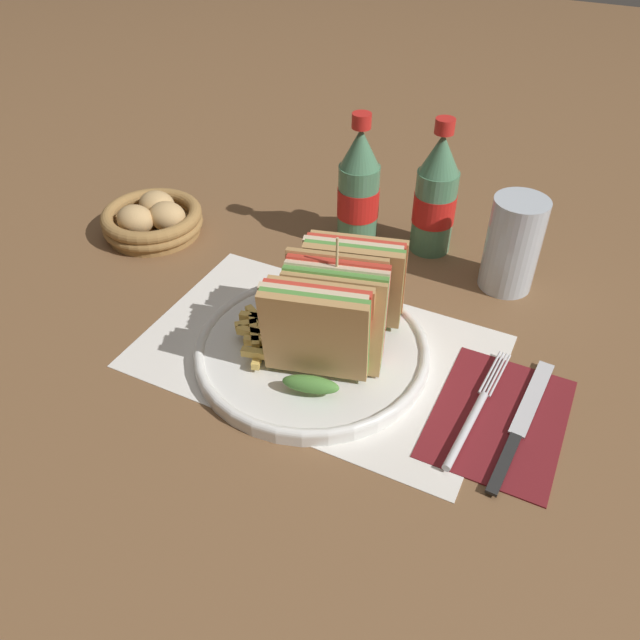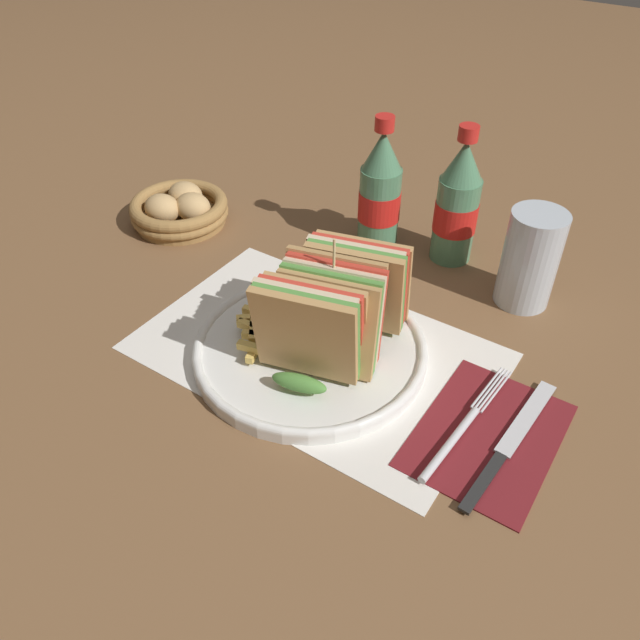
{
  "view_description": "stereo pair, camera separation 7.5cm",
  "coord_description": "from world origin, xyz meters",
  "px_view_note": "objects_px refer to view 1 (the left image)",
  "views": [
    {
      "loc": [
        0.24,
        -0.5,
        0.52
      ],
      "look_at": [
        -0.02,
        0.02,
        0.04
      ],
      "focal_mm": 35.0,
      "sensor_mm": 36.0,
      "label": 1
    },
    {
      "loc": [
        0.3,
        -0.46,
        0.52
      ],
      "look_at": [
        -0.02,
        0.02,
        0.04
      ],
      "focal_mm": 35.0,
      "sensor_mm": 36.0,
      "label": 2
    }
  ],
  "objects_px": {
    "fork": "(472,417)",
    "coke_bottle_near": "(359,191)",
    "plate_main": "(313,348)",
    "coke_bottle_far": "(436,197)",
    "glass_near": "(511,250)",
    "knife": "(521,424)",
    "club_sandwich": "(336,308)",
    "bread_basket": "(153,219)"
  },
  "relations": [
    {
      "from": "plate_main",
      "to": "glass_near",
      "type": "distance_m",
      "value": 0.31
    },
    {
      "from": "coke_bottle_near",
      "to": "coke_bottle_far",
      "type": "height_order",
      "value": "same"
    },
    {
      "from": "club_sandwich",
      "to": "bread_basket",
      "type": "height_order",
      "value": "club_sandwich"
    },
    {
      "from": "knife",
      "to": "glass_near",
      "type": "xyz_separation_m",
      "value": [
        -0.08,
        0.25,
        0.05
      ]
    },
    {
      "from": "fork",
      "to": "glass_near",
      "type": "xyz_separation_m",
      "value": [
        -0.03,
        0.27,
        0.05
      ]
    },
    {
      "from": "coke_bottle_near",
      "to": "bread_basket",
      "type": "distance_m",
      "value": 0.32
    },
    {
      "from": "knife",
      "to": "glass_near",
      "type": "bearing_deg",
      "value": 111.13
    },
    {
      "from": "plate_main",
      "to": "coke_bottle_far",
      "type": "bearing_deg",
      "value": 80.09
    },
    {
      "from": "coke_bottle_far",
      "to": "fork",
      "type": "bearing_deg",
      "value": -63.79
    },
    {
      "from": "plate_main",
      "to": "coke_bottle_far",
      "type": "relative_size",
      "value": 1.41
    },
    {
      "from": "club_sandwich",
      "to": "glass_near",
      "type": "distance_m",
      "value": 0.28
    },
    {
      "from": "club_sandwich",
      "to": "coke_bottle_near",
      "type": "xyz_separation_m",
      "value": [
        -0.08,
        0.25,
        0.01
      ]
    },
    {
      "from": "club_sandwich",
      "to": "bread_basket",
      "type": "xyz_separation_m",
      "value": [
        -0.38,
        0.13,
        -0.05
      ]
    },
    {
      "from": "coke_bottle_near",
      "to": "bread_basket",
      "type": "bearing_deg",
      "value": -158.36
    },
    {
      "from": "coke_bottle_near",
      "to": "knife",
      "type": "bearing_deg",
      "value": -40.41
    },
    {
      "from": "knife",
      "to": "coke_bottle_near",
      "type": "distance_m",
      "value": 0.41
    },
    {
      "from": "knife",
      "to": "bread_basket",
      "type": "bearing_deg",
      "value": 170.21
    },
    {
      "from": "knife",
      "to": "fork",
      "type": "bearing_deg",
      "value": -157.9
    },
    {
      "from": "fork",
      "to": "coke_bottle_near",
      "type": "bearing_deg",
      "value": 136.75
    },
    {
      "from": "coke_bottle_far",
      "to": "glass_near",
      "type": "bearing_deg",
      "value": -19.26
    },
    {
      "from": "fork",
      "to": "glass_near",
      "type": "bearing_deg",
      "value": 100.03
    },
    {
      "from": "coke_bottle_near",
      "to": "club_sandwich",
      "type": "bearing_deg",
      "value": -71.91
    },
    {
      "from": "knife",
      "to": "bread_basket",
      "type": "xyz_separation_m",
      "value": [
        -0.6,
        0.15,
        0.02
      ]
    },
    {
      "from": "club_sandwich",
      "to": "knife",
      "type": "distance_m",
      "value": 0.24
    },
    {
      "from": "club_sandwich",
      "to": "bread_basket",
      "type": "relative_size",
      "value": 1.31
    },
    {
      "from": "glass_near",
      "to": "bread_basket",
      "type": "xyz_separation_m",
      "value": [
        -0.52,
        -0.11,
        -0.03
      ]
    },
    {
      "from": "plate_main",
      "to": "coke_bottle_near",
      "type": "relative_size",
      "value": 1.41
    },
    {
      "from": "coke_bottle_near",
      "to": "glass_near",
      "type": "relative_size",
      "value": 1.52
    },
    {
      "from": "fork",
      "to": "coke_bottle_near",
      "type": "height_order",
      "value": "coke_bottle_near"
    },
    {
      "from": "bread_basket",
      "to": "glass_near",
      "type": "bearing_deg",
      "value": 11.38
    },
    {
      "from": "coke_bottle_far",
      "to": "coke_bottle_near",
      "type": "bearing_deg",
      "value": -163.05
    },
    {
      "from": "fork",
      "to": "knife",
      "type": "distance_m",
      "value": 0.05
    },
    {
      "from": "plate_main",
      "to": "coke_bottle_far",
      "type": "distance_m",
      "value": 0.31
    },
    {
      "from": "club_sandwich",
      "to": "fork",
      "type": "xyz_separation_m",
      "value": [
        0.18,
        -0.03,
        -0.07
      ]
    },
    {
      "from": "plate_main",
      "to": "coke_bottle_near",
      "type": "bearing_deg",
      "value": 102.07
    },
    {
      "from": "plate_main",
      "to": "bread_basket",
      "type": "height_order",
      "value": "bread_basket"
    },
    {
      "from": "fork",
      "to": "glass_near",
      "type": "relative_size",
      "value": 1.47
    },
    {
      "from": "coke_bottle_far",
      "to": "bread_basket",
      "type": "distance_m",
      "value": 0.43
    },
    {
      "from": "plate_main",
      "to": "knife",
      "type": "relative_size",
      "value": 1.35
    },
    {
      "from": "club_sandwich",
      "to": "coke_bottle_near",
      "type": "relative_size",
      "value": 1.0
    },
    {
      "from": "coke_bottle_near",
      "to": "plate_main",
      "type": "bearing_deg",
      "value": -77.93
    },
    {
      "from": "plate_main",
      "to": "fork",
      "type": "xyz_separation_m",
      "value": [
        0.2,
        -0.02,
        -0.0
      ]
    }
  ]
}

